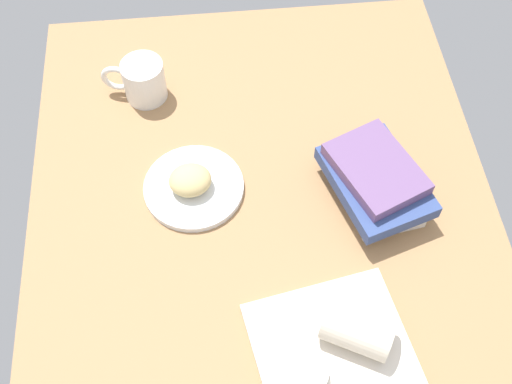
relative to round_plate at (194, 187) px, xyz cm
name	(u,v)px	position (x,y,z in cm)	size (l,w,h in cm)	color
dining_table	(263,211)	(4.99, 13.04, -2.70)	(110.00, 90.00, 4.00)	#9E754C
round_plate	(194,187)	(0.00, 0.00, 0.00)	(19.58, 19.58, 1.40)	white
scone_pastry	(190,180)	(0.25, -0.47, 3.01)	(8.22, 7.39, 4.62)	tan
square_plate	(335,356)	(36.11, 21.78, 0.10)	(25.74, 25.74, 1.60)	silver
sauce_cup	(310,375)	(39.43, 17.03, 2.02)	(5.86, 5.86, 2.08)	silver
breakfast_wrap	(358,329)	(33.46, 25.57, 4.50)	(7.19, 7.19, 11.40)	beige
book_stack	(377,182)	(4.88, 34.77, 4.04)	(25.05, 20.94, 9.28)	silver
coffee_mug	(142,80)	(-25.62, -9.35, 3.97)	(8.91, 13.68, 9.13)	white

